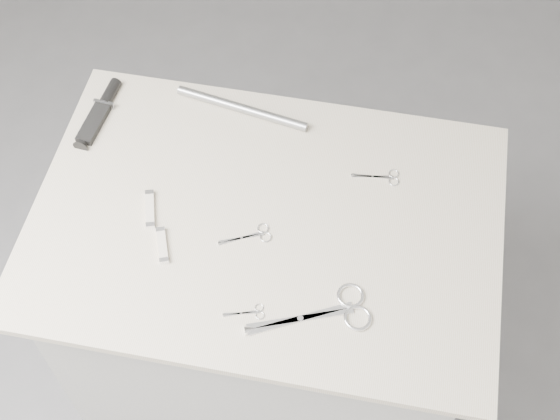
% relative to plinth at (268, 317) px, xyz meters
% --- Properties ---
extents(ground, '(4.00, 4.00, 0.01)m').
position_rel_plinth_xyz_m(ground, '(0.00, 0.00, -0.46)').
color(ground, slate).
rests_on(ground, ground).
extents(plinth, '(0.90, 0.60, 0.90)m').
position_rel_plinth_xyz_m(plinth, '(0.00, 0.00, 0.00)').
color(plinth, '#B5B5B3').
rests_on(plinth, ground).
extents(display_board, '(1.00, 0.70, 0.02)m').
position_rel_plinth_xyz_m(display_board, '(0.00, 0.00, 0.46)').
color(display_board, beige).
rests_on(display_board, plinth).
extents(large_shears, '(0.24, 0.16, 0.01)m').
position_rel_plinth_xyz_m(large_shears, '(0.18, -0.19, 0.47)').
color(large_shears, white).
rests_on(large_shears, display_board).
extents(embroidery_scissors_a, '(0.11, 0.07, 0.00)m').
position_rel_plinth_xyz_m(embroidery_scissors_a, '(-0.02, -0.04, 0.47)').
color(embroidery_scissors_a, white).
rests_on(embroidery_scissors_a, display_board).
extents(embroidery_scissors_b, '(0.11, 0.05, 0.00)m').
position_rel_plinth_xyz_m(embroidery_scissors_b, '(0.23, 0.16, 0.47)').
color(embroidery_scissors_b, white).
rests_on(embroidery_scissors_b, display_board).
extents(tiny_scissors, '(0.08, 0.04, 0.00)m').
position_rel_plinth_xyz_m(tiny_scissors, '(0.01, -0.22, 0.47)').
color(tiny_scissors, white).
rests_on(tiny_scissors, display_board).
extents(sheathed_knife, '(0.05, 0.20, 0.02)m').
position_rel_plinth_xyz_m(sheathed_knife, '(-0.44, 0.22, 0.48)').
color(sheathed_knife, black).
rests_on(sheathed_knife, display_board).
extents(pocket_knife_a, '(0.05, 0.09, 0.01)m').
position_rel_plinth_xyz_m(pocket_knife_a, '(-0.20, -0.11, 0.48)').
color(pocket_knife_a, white).
rests_on(pocket_knife_a, display_board).
extents(pocket_knife_b, '(0.05, 0.10, 0.01)m').
position_rel_plinth_xyz_m(pocket_knife_b, '(-0.25, -0.03, 0.48)').
color(pocket_knife_b, white).
rests_on(pocket_knife_b, display_board).
extents(metal_rail, '(0.32, 0.08, 0.02)m').
position_rel_plinth_xyz_m(metal_rail, '(-0.11, 0.29, 0.48)').
color(metal_rail, '#96999E').
rests_on(metal_rail, display_board).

